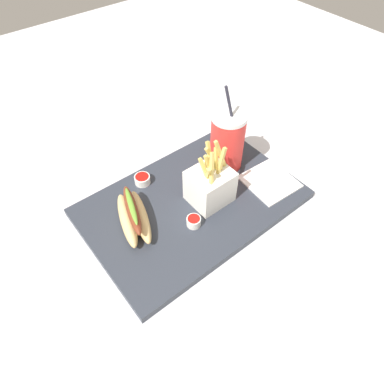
# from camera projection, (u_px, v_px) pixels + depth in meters

# --- Properties ---
(ground_plane) EXTENTS (2.40, 2.40, 0.02)m
(ground_plane) POSITION_uv_depth(u_px,v_px,m) (192.00, 208.00, 0.84)
(ground_plane) COLOR silver
(food_tray) EXTENTS (0.49, 0.33, 0.02)m
(food_tray) POSITION_uv_depth(u_px,v_px,m) (192.00, 203.00, 0.82)
(food_tray) COLOR #2D333D
(food_tray) RESTS_ON ground_plane
(soda_cup) EXTENTS (0.08, 0.08, 0.23)m
(soda_cup) POSITION_uv_depth(u_px,v_px,m) (227.00, 141.00, 0.84)
(soda_cup) COLOR red
(soda_cup) RESTS_ON food_tray
(fries_basket) EXTENTS (0.09, 0.08, 0.16)m
(fries_basket) POSITION_uv_depth(u_px,v_px,m) (210.00, 185.00, 0.78)
(fries_basket) COLOR white
(fries_basket) RESTS_ON food_tray
(hot_dog_1) EXTENTS (0.11, 0.16, 0.07)m
(hot_dog_1) POSITION_uv_depth(u_px,v_px,m) (133.00, 216.00, 0.75)
(hot_dog_1) COLOR #DBB775
(hot_dog_1) RESTS_ON food_tray
(ketchup_cup_1) EXTENTS (0.03, 0.03, 0.02)m
(ketchup_cup_1) POSITION_uv_depth(u_px,v_px,m) (194.00, 221.00, 0.76)
(ketchup_cup_1) COLOR white
(ketchup_cup_1) RESTS_ON food_tray
(ketchup_cup_2) EXTENTS (0.04, 0.04, 0.02)m
(ketchup_cup_2) POSITION_uv_depth(u_px,v_px,m) (142.00, 179.00, 0.84)
(ketchup_cup_2) COLOR white
(ketchup_cup_2) RESTS_ON food_tray
(napkin_stack) EXTENTS (0.12, 0.12, 0.00)m
(napkin_stack) POSITION_uv_depth(u_px,v_px,m) (270.00, 182.00, 0.85)
(napkin_stack) COLOR white
(napkin_stack) RESTS_ON food_tray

